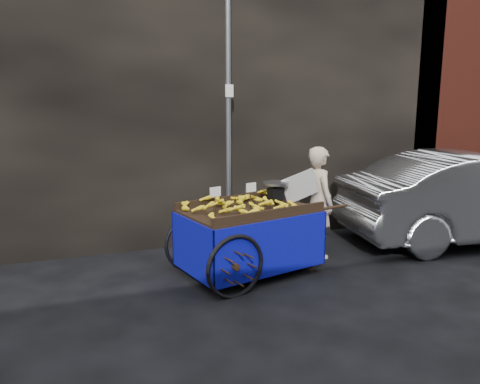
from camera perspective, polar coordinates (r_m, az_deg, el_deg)
name	(u,v)px	position (r m, az deg, el deg)	size (l,w,h in m)	color
ground	(239,278)	(6.14, -0.09, -10.49)	(80.00, 80.00, 0.00)	black
building_wall	(209,86)	(8.31, -3.76, 12.72)	(13.50, 2.00, 5.00)	black
street_pole	(228,118)	(7.04, -1.43, 9.03)	(0.12, 0.10, 4.00)	slate
banana_cart	(246,216)	(6.09, 0.72, -2.98)	(2.49, 1.52, 1.26)	black
vendor	(318,202)	(6.89, 9.52, -1.20)	(0.87, 0.61, 1.62)	#CBB496
plastic_bag	(301,261)	(6.49, 7.43, -8.29)	(0.26, 0.20, 0.23)	#1653AA
parked_car	(478,197)	(8.47, 27.07, -0.56)	(1.54, 4.41, 1.45)	#AEB0B5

